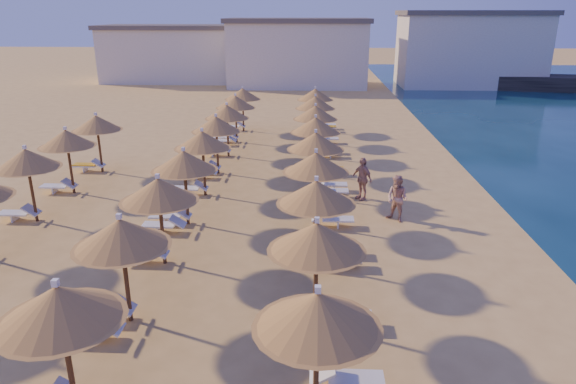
# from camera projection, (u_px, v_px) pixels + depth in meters

# --- Properties ---
(ground) EXTENTS (220.00, 220.00, 0.00)m
(ground) POSITION_uv_depth(u_px,v_px,m) (255.00, 270.00, 16.71)
(ground) COLOR #E3B563
(ground) RESTS_ON ground
(jetty) EXTENTS (30.24, 9.10, 1.50)m
(jetty) POSITION_uv_depth(u_px,v_px,m) (562.00, 83.00, 54.64)
(jetty) COLOR black
(jetty) RESTS_ON ground
(hotel_blocks) EXTENTS (50.11, 12.16, 8.10)m
(hotel_blocks) POSITION_uv_depth(u_px,v_px,m) (320.00, 51.00, 58.39)
(hotel_blocks) COLOR white
(hotel_blocks) RESTS_ON ground
(parasol_row_east) EXTENTS (2.55, 36.31, 3.12)m
(parasol_row_east) POSITION_uv_depth(u_px,v_px,m) (316.00, 164.00, 19.27)
(parasol_row_east) COLOR brown
(parasol_row_east) RESTS_ON ground
(parasol_row_west) EXTENTS (2.55, 36.31, 3.12)m
(parasol_row_west) POSITION_uv_depth(u_px,v_px,m) (184.00, 162.00, 19.50)
(parasol_row_west) COLOR brown
(parasol_row_west) RESTS_ON ground
(parasol_row_inland) EXTENTS (2.55, 19.43, 3.12)m
(parasol_row_inland) POSITION_uv_depth(u_px,v_px,m) (1.00, 173.00, 18.19)
(parasol_row_inland) COLOR brown
(parasol_row_inland) RESTS_ON ground
(loungers) EXTENTS (14.20, 35.25, 0.66)m
(loungers) POSITION_uv_depth(u_px,v_px,m) (214.00, 219.00, 19.91)
(loungers) COLOR white
(loungers) RESTS_ON ground
(beachgoer_c) EXTENTS (1.07, 1.17, 1.92)m
(beachgoer_c) POSITION_uv_depth(u_px,v_px,m) (362.00, 178.00, 22.73)
(beachgoer_c) COLOR tan
(beachgoer_c) RESTS_ON ground
(beachgoer_b) EXTENTS (1.16, 1.13, 1.88)m
(beachgoer_b) POSITION_uv_depth(u_px,v_px,m) (397.00, 199.00, 20.34)
(beachgoer_b) COLOR tan
(beachgoer_b) RESTS_ON ground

